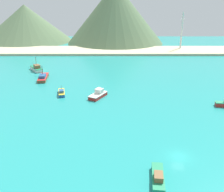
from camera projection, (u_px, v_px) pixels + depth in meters
ground at (156, 103)px, 84.65m from camera, size 260.00×280.00×0.50m
fishing_boat_0 at (42, 77)px, 107.00m from camera, size 4.21×11.34×5.69m
fishing_boat_1 at (61, 93)px, 91.02m from camera, size 3.28×6.95×2.09m
fishing_boat_3 at (36, 68)px, 118.88m from camera, size 7.48×9.18×6.28m
fishing_boat_5 at (157, 178)px, 48.80m from camera, size 3.06×8.21×2.25m
fishing_boat_8 at (97, 95)px, 88.64m from camera, size 6.41×8.09×2.77m
beach_strip at (135, 51)px, 158.58m from camera, size 247.00×23.58×1.20m
hill_west at (25, 23)px, 189.22m from camera, size 64.11×64.11×25.34m
hill_central at (114, 14)px, 180.44m from camera, size 66.12×66.12×39.36m
radio_tower at (181, 31)px, 159.01m from camera, size 2.24×1.79×22.37m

